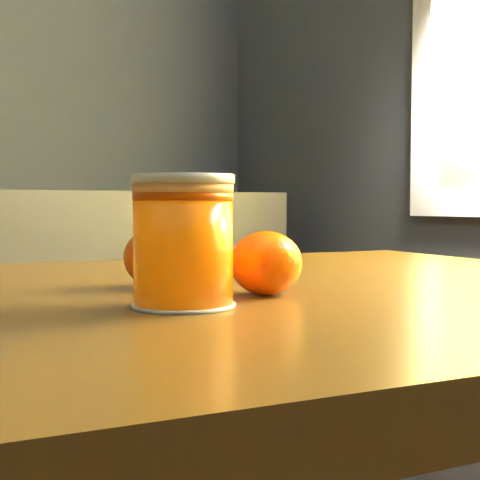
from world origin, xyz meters
TOP-DOWN VIEW (x-y plane):
  - table at (0.83, 0.18)m, footprint 1.10×0.80m
  - juice_glass at (0.78, 0.08)m, footprint 0.08×0.08m
  - orange_front at (0.88, 0.10)m, footprint 0.08×0.08m
  - orange_back at (0.81, 0.20)m, footprint 0.07×0.07m

SIDE VIEW (x-z plane):
  - table at x=0.83m, z-range 0.29..1.08m
  - orange_front at x=0.88m, z-range 0.79..0.84m
  - orange_back at x=0.81m, z-range 0.79..0.84m
  - juice_glass at x=0.78m, z-range 0.79..0.89m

